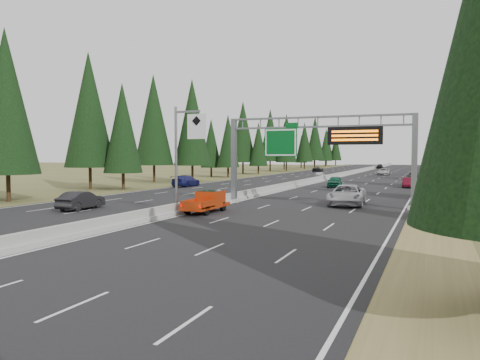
% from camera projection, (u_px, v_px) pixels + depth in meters
% --- Properties ---
extents(road, '(32.00, 260.00, 0.08)m').
position_uv_depth(road, '(330.00, 179.00, 85.53)').
color(road, black).
rests_on(road, ground).
extents(shoulder_right, '(3.60, 260.00, 0.06)m').
position_uv_depth(shoulder_right, '(435.00, 181.00, 78.68)').
color(shoulder_right, olive).
rests_on(shoulder_right, ground).
extents(shoulder_left, '(3.60, 260.00, 0.06)m').
position_uv_depth(shoulder_left, '(240.00, 177.00, 92.39)').
color(shoulder_left, '#505125').
rests_on(shoulder_left, ground).
extents(median_barrier, '(0.70, 260.00, 0.85)m').
position_uv_depth(median_barrier, '(330.00, 177.00, 85.51)').
color(median_barrier, '#989893').
rests_on(median_barrier, road).
extents(sign_gantry, '(16.75, 0.98, 7.80)m').
position_uv_depth(sign_gantry, '(325.00, 146.00, 40.25)').
color(sign_gantry, slate).
rests_on(sign_gantry, road).
extents(hov_sign_pole, '(2.80, 0.50, 8.00)m').
position_uv_depth(hov_sign_pole, '(183.00, 152.00, 34.35)').
color(hov_sign_pole, slate).
rests_on(hov_sign_pole, road).
extents(tree_row_right, '(11.84, 239.45, 18.88)m').
position_uv_depth(tree_row_right, '(472.00, 117.00, 61.67)').
color(tree_row_right, black).
rests_on(tree_row_right, ground).
extents(tree_row_left, '(11.60, 237.75, 18.05)m').
position_uv_depth(tree_row_left, '(179.00, 127.00, 78.48)').
color(tree_row_left, black).
rests_on(tree_row_left, ground).
extents(silver_minivan, '(3.37, 6.61, 1.79)m').
position_uv_depth(silver_minivan, '(347.00, 195.00, 41.35)').
color(silver_minivan, silver).
rests_on(silver_minivan, road).
extents(red_pickup, '(1.80, 5.03, 1.64)m').
position_uv_depth(red_pickup, '(208.00, 200.00, 36.37)').
color(red_pickup, black).
rests_on(red_pickup, road).
extents(car_ahead_green, '(2.27, 4.69, 1.54)m').
position_uv_depth(car_ahead_green, '(335.00, 182.00, 63.73)').
color(car_ahead_green, '#114C33').
rests_on(car_ahead_green, road).
extents(car_ahead_dkred, '(1.53, 4.18, 1.37)m').
position_uv_depth(car_ahead_dkred, '(409.00, 182.00, 63.37)').
color(car_ahead_dkred, maroon).
rests_on(car_ahead_dkred, road).
extents(car_ahead_dkgrey, '(2.25, 4.61, 1.29)m').
position_uv_depth(car_ahead_dkgrey, '(412.00, 176.00, 82.66)').
color(car_ahead_dkgrey, black).
rests_on(car_ahead_dkgrey, road).
extents(car_ahead_white, '(2.50, 5.26, 1.45)m').
position_uv_depth(car_ahead_white, '(384.00, 172.00, 102.09)').
color(car_ahead_white, '#BDBDBD').
rests_on(car_ahead_white, road).
extents(car_ahead_far, '(1.89, 4.56, 1.54)m').
position_uv_depth(car_ahead_far, '(380.00, 166.00, 148.57)').
color(car_ahead_far, black).
rests_on(car_ahead_far, road).
extents(car_onc_near, '(1.96, 4.67, 1.50)m').
position_uv_depth(car_onc_near, '(81.00, 200.00, 38.03)').
color(car_onc_near, black).
rests_on(car_onc_near, road).
extents(car_onc_blue, '(2.34, 5.48, 1.58)m').
position_uv_depth(car_onc_blue, '(186.00, 181.00, 65.50)').
color(car_onc_blue, navy).
rests_on(car_onc_blue, road).
extents(car_onc_white, '(1.84, 4.19, 1.40)m').
position_uv_depth(car_onc_white, '(320.00, 175.00, 84.69)').
color(car_onc_white, silver).
rests_on(car_onc_white, road).
extents(car_onc_far, '(2.36, 4.78, 1.30)m').
position_uv_depth(car_onc_far, '(318.00, 169.00, 121.72)').
color(car_onc_far, black).
rests_on(car_onc_far, road).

